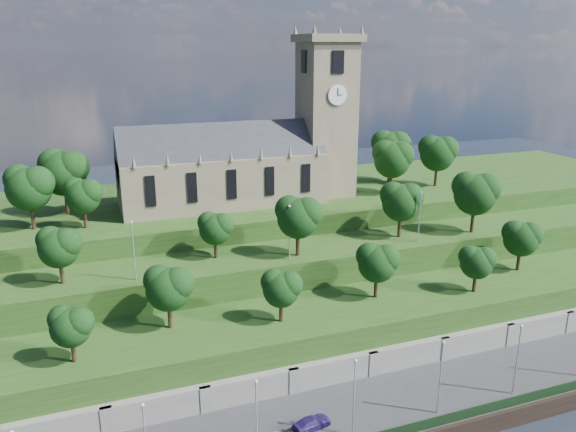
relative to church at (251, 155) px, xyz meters
name	(u,v)px	position (x,y,z in m)	size (l,w,h in m)	color
promenade	(354,418)	(-0.79, -39.98, -21.52)	(160.00, 12.00, 2.00)	#2D2D30
retaining_wall	(331,376)	(-0.79, -34.01, -20.02)	(160.00, 2.10, 5.00)	slate
embankment_lower	(312,340)	(-0.79, -27.98, -18.52)	(160.00, 12.00, 8.00)	#204015
embankment_upper	(282,291)	(-0.79, -16.98, -16.52)	(160.00, 10.00, 12.00)	#204015
hilltop	(241,236)	(-0.79, 4.02, -15.02)	(160.00, 32.00, 15.00)	#204015
church	(251,155)	(0.00, 0.00, 0.00)	(38.60, 12.35, 27.60)	#6E624D
trees_lower	(341,270)	(3.24, -27.57, -9.72)	(65.98, 8.69, 7.62)	black
trees_upper	(348,208)	(8.71, -18.10, -4.85)	(64.74, 8.29, 9.43)	black
trees_hilltop	(264,163)	(2.04, -0.94, -1.21)	(73.78, 15.61, 9.96)	black
lamp_posts_promenade	(354,392)	(-2.79, -43.48, -15.62)	(60.36, 0.36, 8.56)	#B2B2B7
lamp_posts_upper	(289,228)	(-0.79, -19.98, -6.13)	(40.36, 0.36, 7.57)	#B2B2B7
car_right	(312,423)	(-6.25, -41.13, -19.90)	(1.73, 4.26, 1.24)	navy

